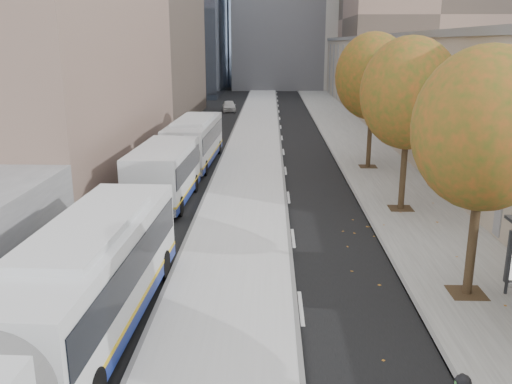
{
  "coord_description": "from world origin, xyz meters",
  "views": [
    {
      "loc": [
        -2.6,
        -2.71,
        7.67
      ],
      "look_at": [
        -3.1,
        15.98,
        2.5
      ],
      "focal_mm": 38.0,
      "sensor_mm": 36.0,
      "label": 1
    }
  ],
  "objects": [
    {
      "name": "bus_platform",
      "position": [
        -3.88,
        35.0,
        0.07
      ],
      "size": [
        4.25,
        150.0,
        0.15
      ],
      "primitive_type": "cube",
      "color": "silver",
      "rests_on": "ground"
    },
    {
      "name": "sidewalk",
      "position": [
        4.12,
        35.0,
        0.04
      ],
      "size": [
        4.75,
        150.0,
        0.08
      ],
      "primitive_type": "cube",
      "color": "gray",
      "rests_on": "ground"
    },
    {
      "name": "building_tan",
      "position": [
        15.5,
        64.0,
        4.0
      ],
      "size": [
        18.0,
        92.0,
        8.0
      ],
      "primitive_type": "cube",
      "color": "gray",
      "rests_on": "ground"
    },
    {
      "name": "tree_c",
      "position": [
        3.6,
        13.0,
        5.25
      ],
      "size": [
        4.2,
        4.2,
        7.28
      ],
      "color": "black",
      "rests_on": "sidewalk"
    },
    {
      "name": "tree_d",
      "position": [
        3.6,
        22.0,
        5.47
      ],
      "size": [
        4.4,
        4.4,
        7.6
      ],
      "color": "black",
      "rests_on": "sidewalk"
    },
    {
      "name": "tree_e",
      "position": [
        3.6,
        31.0,
        5.69
      ],
      "size": [
        4.6,
        4.6,
        7.92
      ],
      "color": "black",
      "rests_on": "sidewalk"
    },
    {
      "name": "bus_near",
      "position": [
        -7.53,
        6.69,
        1.59
      ],
      "size": [
        3.07,
        17.53,
        2.91
      ],
      "rotation": [
        0.0,
        0.0,
        -0.03
      ],
      "color": "silver",
      "rests_on": "ground"
    },
    {
      "name": "bus_far",
      "position": [
        -7.63,
        28.03,
        1.54
      ],
      "size": [
        2.99,
        17.02,
        2.83
      ],
      "rotation": [
        0.0,
        0.0,
        -0.03
      ],
      "color": "silver",
      "rests_on": "ground"
    },
    {
      "name": "distant_car",
      "position": [
        -7.39,
        59.79,
        0.63
      ],
      "size": [
        1.86,
        3.83,
        1.26
      ],
      "primitive_type": "imported",
      "rotation": [
        0.0,
        0.0,
        0.1
      ],
      "color": "silver",
      "rests_on": "ground"
    }
  ]
}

